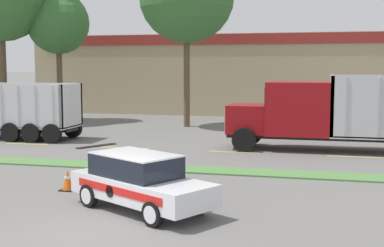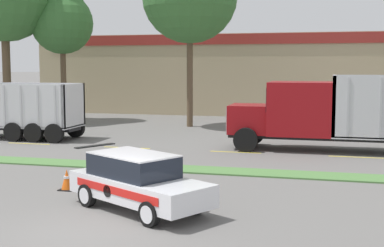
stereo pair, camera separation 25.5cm
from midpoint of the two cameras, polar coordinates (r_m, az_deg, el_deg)
ground_plane at (r=13.52m, az=-10.92°, el=-11.15°), size 600.00×600.00×0.00m
grass_verge at (r=20.80m, az=-1.36°, el=-4.83°), size 120.00×1.37×0.06m
centre_line_3 at (r=28.80m, az=-16.75°, el=-2.07°), size 2.40×0.14×0.01m
centre_line_4 at (r=26.41m, az=-6.68°, el=-2.57°), size 2.40×0.14×0.01m
centre_line_5 at (r=24.98m, az=4.96°, el=-3.06°), size 2.40×0.14×0.01m
centre_line_6 at (r=24.68m, az=17.44°, el=-3.44°), size 2.40×0.14×0.01m
dump_truck_lead at (r=25.88m, az=14.68°, el=0.90°), size 11.71×2.86×3.57m
rally_car at (r=15.00m, az=-5.34°, el=-6.12°), size 4.67×3.71×1.60m
traffic_cone at (r=17.81m, az=-12.80°, el=-5.88°), size 0.47×0.47×0.68m
store_building_backdrop at (r=48.27m, az=5.13°, el=5.28°), size 32.76×12.10×6.53m
tree_behind_right at (r=40.12m, az=-13.52°, el=10.97°), size 4.44×4.44×10.39m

